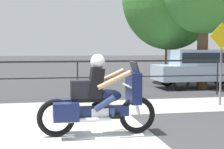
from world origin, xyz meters
The scene contains 7 objects.
ground_plane centered at (0.00, 0.00, 0.00)m, with size 120.00×120.00×0.00m, color #38383A.
sidewalk_band centered at (0.00, 3.40, 0.01)m, with size 44.00×2.40×0.01m, color #A8A59E.
crosswalk_band centered at (-0.53, -0.20, 0.00)m, with size 3.17×6.00×0.01m, color silver.
fence_railing centered at (0.00, 5.32, 1.00)m, with size 36.00×0.05×1.28m.
motorcycle centered at (-0.04, 0.41, 0.70)m, with size 2.36×0.76×1.60m.
parked_car centered at (5.32, 7.25, 0.92)m, with size 4.02×1.71×1.62m.
street_sign centered at (4.05, 3.13, 1.56)m, with size 0.78×0.06×2.44m.
Camera 1 is at (-1.00, -6.20, 1.75)m, focal length 55.00 mm.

